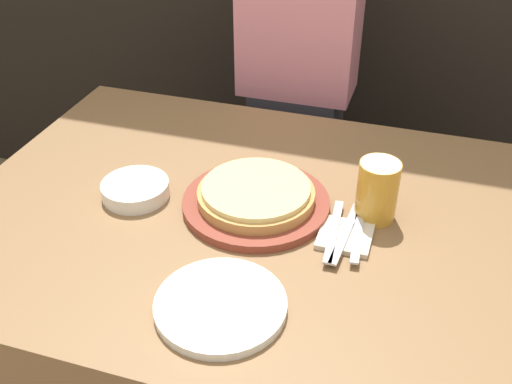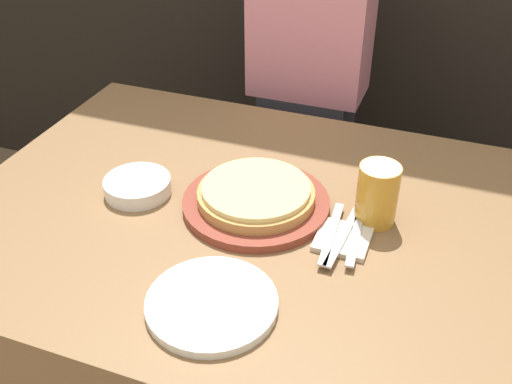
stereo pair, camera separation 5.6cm
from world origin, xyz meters
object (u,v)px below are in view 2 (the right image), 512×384
Objects in this scene: beer_glass at (378,192)px; diner_person at (307,109)px; side_bowl at (138,186)px; dinner_knife at (343,236)px; spoon at (355,238)px; dinner_plate at (212,304)px; pizza_on_board at (256,198)px; fork at (331,233)px.

diner_person is at bearing 117.75° from beer_glass.
dinner_knife is (0.49, -0.01, -0.00)m from side_bowl.
spoon is (0.51, -0.01, -0.00)m from side_bowl.
beer_glass is at bearing 58.14° from dinner_plate.
pizza_on_board is 0.28m from side_bowl.
dinner_knife is (0.21, -0.05, -0.01)m from pizza_on_board.
pizza_on_board is 2.14× the size of side_bowl.
pizza_on_board reaches higher than side_bowl.
spoon is (0.24, -0.05, -0.01)m from pizza_on_board.
side_bowl is at bearing -171.33° from pizza_on_board.
side_bowl is at bearing 178.80° from dinner_knife.
dinner_plate is 1.33× the size of spoon.
dinner_knife is (0.02, 0.00, 0.00)m from fork.
side_bowl is 0.49m from dinner_knife.
diner_person is at bearing 96.01° from dinner_plate.
pizza_on_board is 1.55× the size of fork.
pizza_on_board is at bearing 164.32° from fork.
dinner_plate is at bearing -83.99° from diner_person.
dinner_plate is at bearing -127.27° from spoon.
diner_person is (-0.07, 0.67, -0.11)m from pizza_on_board.
pizza_on_board is at bearing 166.10° from dinner_knife.
diner_person reaches higher than dinner_knife.
pizza_on_board reaches higher than spoon.
beer_glass is 0.11m from spoon.
dinner_plate reaches higher than dinner_knife.
side_bowl is at bearing 178.86° from spoon.
diner_person is at bearing 111.43° from dinner_knife.
diner_person is (-0.10, 0.99, -0.09)m from dinner_plate.
side_bowl is at bearing 138.01° from dinner_plate.
dinner_knife and spoon have the same top height.
side_bowl is (-0.31, 0.28, 0.01)m from dinner_plate.
diner_person is (0.21, 0.71, -0.10)m from side_bowl.
dinner_plate is 1.14× the size of fork.
dinner_knife is 0.16× the size of diner_person.
beer_glass is at bearing -62.25° from diner_person.
side_bowl is at bearing -171.01° from beer_glass.
dinner_plate is 0.34m from spoon.
fork is at bearing 180.00° from dinner_knife.
diner_person is at bearing 96.10° from pizza_on_board.
beer_glass reaches higher than fork.
side_bowl reaches higher than fork.
dinner_knife is 0.78m from diner_person.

